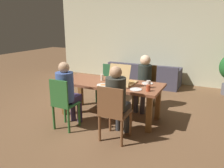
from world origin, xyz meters
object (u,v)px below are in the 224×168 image
object	(u,v)px
chair_0	(146,84)
chair_2	(113,112)
pizza_box_0	(124,81)
person_0	(144,78)
drinking_glass_2	(61,79)
couch	(144,77)
plate_2	(136,89)
chair_1	(63,103)
chair_3	(108,81)
drinking_glass_3	(148,84)
plate_0	(147,83)
drinking_glass_1	(148,88)
drinking_glass_0	(102,77)
person_1	(67,90)
dining_table	(110,87)
person_2	(117,97)
plate_1	(103,85)

from	to	relation	value
chair_0	chair_2	distance (m)	1.71
pizza_box_0	person_0	bearing A→B (deg)	74.09
drinking_glass_2	couch	size ratio (longest dim) A/B	0.05
plate_2	couch	xyz separation A→B (m)	(-0.76, 2.90, -0.49)
chair_1	chair_0	bearing A→B (deg)	60.47
chair_0	couch	size ratio (longest dim) A/B	0.45
chair_3	drinking_glass_3	size ratio (longest dim) A/B	6.49
plate_0	drinking_glass_1	xyz separation A→B (m)	(0.16, -0.47, 0.05)
drinking_glass_0	plate_2	bearing A→B (deg)	-20.01
chair_0	drinking_glass_0	distance (m)	1.08
chair_3	drinking_glass_2	distance (m)	1.36
person_1	chair_2	world-z (taller)	person_1
chair_3	dining_table	bearing A→B (deg)	-61.33
drinking_glass_1	couch	size ratio (longest dim) A/B	0.05
pizza_box_0	drinking_glass_2	bearing A→B (deg)	-163.31
plate_2	couch	bearing A→B (deg)	104.69
chair_2	drinking_glass_0	bearing A→B (deg)	126.98
pizza_box_0	plate_0	distance (m)	0.47
person_1	person_2	xyz separation A→B (m)	(0.98, 0.02, 0.01)
person_2	chair_3	bearing A→B (deg)	121.13
person_1	drinking_glass_3	distance (m)	1.48
drinking_glass_3	chair_3	bearing A→B (deg)	144.07
pizza_box_0	drinking_glass_3	xyz separation A→B (m)	(0.51, -0.06, 0.01)
person_0	plate_1	size ratio (longest dim) A/B	4.85
person_1	plate_0	xyz separation A→B (m)	(1.20, 0.97, 0.02)
drinking_glass_3	couch	world-z (taller)	drinking_glass_3
drinking_glass_3	person_1	bearing A→B (deg)	-151.75
drinking_glass_0	drinking_glass_3	distance (m)	1.02
person_0	pizza_box_0	bearing A→B (deg)	-105.91
person_2	drinking_glass_1	size ratio (longest dim) A/B	10.98
drinking_glass_2	drinking_glass_0	bearing A→B (deg)	29.62
chair_3	chair_1	bearing A→B (deg)	-90.00
chair_2	plate_2	bearing A→B (deg)	75.67
chair_1	pizza_box_0	xyz separation A→B (m)	(0.79, 0.89, 0.28)
chair_1	drinking_glass_1	size ratio (longest dim) A/B	8.41
plate_2	drinking_glass_3	world-z (taller)	drinking_glass_3
plate_2	drinking_glass_1	size ratio (longest dim) A/B	1.88
chair_0	pizza_box_0	bearing A→B (deg)	-102.88
plate_2	plate_1	bearing A→B (deg)	-179.31
chair_0	chair_2	bearing A→B (deg)	-90.00
person_2	drinking_glass_0	world-z (taller)	person_2
drinking_glass_1	drinking_glass_2	world-z (taller)	drinking_glass_1
person_0	plate_1	bearing A→B (deg)	-117.76
person_0	plate_0	size ratio (longest dim) A/B	5.59
chair_0	plate_1	size ratio (longest dim) A/B	3.85
person_0	drinking_glass_0	world-z (taller)	person_0
plate_0	drinking_glass_2	world-z (taller)	drinking_glass_2
person_1	pizza_box_0	distance (m)	1.09
plate_0	plate_2	bearing A→B (deg)	-97.55
plate_0	plate_1	distance (m)	0.87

